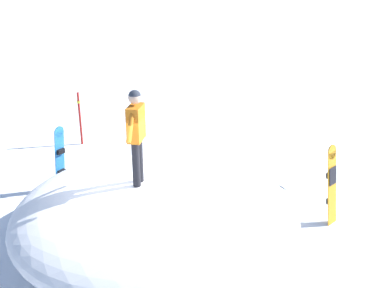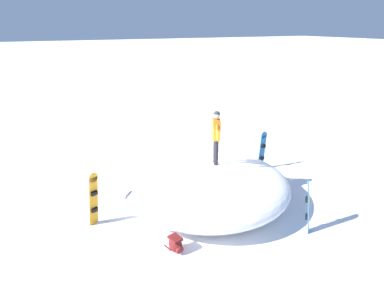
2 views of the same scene
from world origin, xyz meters
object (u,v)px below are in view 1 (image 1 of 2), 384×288
Objects in this scene: snowboard_tertiary_upright at (60,158)px; backpack_far at (222,177)px; snowboarder_standing at (136,129)px; trail_marker_pole at (80,117)px; snowboard_secondary_upright at (332,183)px.

snowboard_tertiary_upright reaches higher than backpack_far.
trail_marker_pole is (-0.68, 5.68, -1.50)m from snowboarder_standing.
snowboarder_standing is 3.40m from snowboard_tertiary_upright.
trail_marker_pole is (-2.98, 3.74, 0.60)m from backpack_far.
backpack_far is (2.30, 1.93, -2.10)m from snowboarder_standing.
snowboard_tertiary_upright is 2.42× the size of backpack_far.
snowboard_tertiary_upright reaches higher than trail_marker_pole.
snowboarder_standing is 1.03× the size of snowboard_secondary_upright.
snowboarder_standing is 4.11m from snowboard_secondary_upright.
snowboard_tertiary_upright is at bearing 115.78° from snowboarder_standing.
snowboard_tertiary_upright is 1.03× the size of trail_marker_pole.
snowboarder_standing is at bearing -139.93° from backpack_far.
snowboard_secondary_upright is (3.84, -0.24, -1.45)m from snowboarder_standing.
backpack_far is at bearing -51.44° from trail_marker_pole.
snowboard_tertiary_upright is 3.00m from trail_marker_pole.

